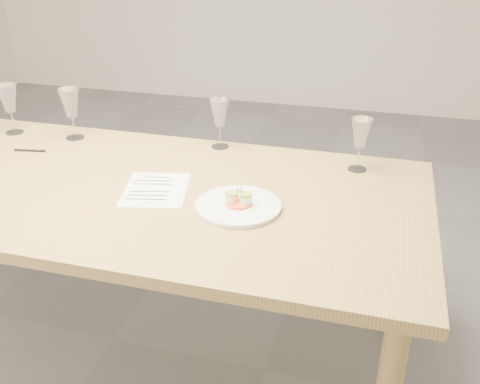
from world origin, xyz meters
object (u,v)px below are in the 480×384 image
(recipe_sheet, at_px, (156,189))
(ballpoint_pen, at_px, (30,150))
(dining_table, at_px, (93,196))
(wine_glass_3, at_px, (220,114))
(wine_glass_4, at_px, (361,135))
(wine_glass_2, at_px, (70,104))
(wine_glass_1, at_px, (8,99))
(dinner_plate, at_px, (238,205))

(recipe_sheet, bearing_deg, ballpoint_pen, 149.97)
(dining_table, bearing_deg, wine_glass_3, 50.95)
(dining_table, height_order, wine_glass_3, wine_glass_3)
(wine_glass_4, bearing_deg, wine_glass_3, 171.82)
(ballpoint_pen, xyz_separation_m, wine_glass_2, (0.09, 0.19, 0.15))
(wine_glass_1, bearing_deg, recipe_sheet, -23.47)
(dining_table, xyz_separation_m, wine_glass_4, (0.93, 0.35, 0.21))
(recipe_sheet, height_order, ballpoint_pen, ballpoint_pen)
(wine_glass_2, bearing_deg, recipe_sheet, -34.75)
(dining_table, relative_size, wine_glass_4, 11.96)
(dinner_plate, distance_m, ballpoint_pen, 0.99)
(dining_table, distance_m, wine_glass_2, 0.52)
(recipe_sheet, xyz_separation_m, ballpoint_pen, (-0.64, 0.19, 0.00))
(recipe_sheet, relative_size, ballpoint_pen, 2.42)
(ballpoint_pen, height_order, wine_glass_3, wine_glass_3)
(dining_table, xyz_separation_m, recipe_sheet, (0.26, -0.01, 0.07))
(recipe_sheet, bearing_deg, wine_glass_2, 131.69)
(recipe_sheet, distance_m, wine_glass_2, 0.68)
(recipe_sheet, height_order, wine_glass_3, wine_glass_3)
(wine_glass_3, bearing_deg, recipe_sheet, -102.17)
(dinner_plate, bearing_deg, wine_glass_4, 50.33)
(wine_glass_1, distance_m, wine_glass_4, 1.51)
(dining_table, xyz_separation_m, wine_glass_2, (-0.29, 0.37, 0.22))
(dinner_plate, distance_m, wine_glass_1, 1.24)
(dinner_plate, relative_size, ballpoint_pen, 2.13)
(dining_table, relative_size, ballpoint_pen, 18.23)
(recipe_sheet, height_order, wine_glass_2, wine_glass_2)
(dining_table, height_order, recipe_sheet, recipe_sheet)
(dinner_plate, distance_m, wine_glass_4, 0.56)
(recipe_sheet, xyz_separation_m, wine_glass_1, (-0.84, 0.36, 0.15))
(dinner_plate, distance_m, recipe_sheet, 0.32)
(dining_table, distance_m, dinner_plate, 0.59)
(dinner_plate, height_order, wine_glass_4, wine_glass_4)
(wine_glass_2, height_order, wine_glass_3, wine_glass_2)
(dinner_plate, bearing_deg, wine_glass_2, 153.28)
(wine_glass_3, height_order, wine_glass_4, wine_glass_3)
(dining_table, height_order, dinner_plate, dinner_plate)
(dining_table, bearing_deg, dinner_plate, -6.60)
(dinner_plate, relative_size, recipe_sheet, 0.88)
(wine_glass_2, bearing_deg, wine_glass_1, -177.48)
(wine_glass_1, bearing_deg, wine_glass_2, 2.52)
(wine_glass_2, relative_size, wine_glass_3, 1.07)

